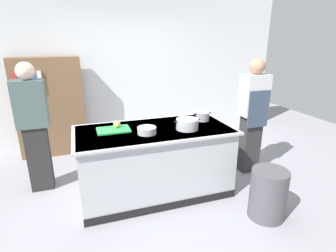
{
  "coord_description": "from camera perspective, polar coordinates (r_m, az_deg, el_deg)",
  "views": [
    {
      "loc": [
        -0.85,
        -3.05,
        1.98
      ],
      "look_at": [
        0.25,
        0.2,
        0.85
      ],
      "focal_mm": 28.37,
      "sensor_mm": 36.0,
      "label": 1
    }
  ],
  "objects": [
    {
      "name": "trash_bin",
      "position": [
        3.33,
        20.68,
        -13.49
      ],
      "size": [
        0.41,
        0.41,
        0.59
      ],
      "primitive_type": "cylinder",
      "color": "#4C4C51",
      "rests_on": "ground_plane"
    },
    {
      "name": "stock_pot",
      "position": [
        3.32,
        4.15,
        0.42
      ],
      "size": [
        0.34,
        0.28,
        0.13
      ],
      "color": "#B7BABF",
      "rests_on": "counter_island"
    },
    {
      "name": "ground_plane",
      "position": [
        3.73,
        -2.72,
        -13.81
      ],
      "size": [
        10.0,
        10.0,
        0.0
      ],
      "primitive_type": "plane",
      "color": "gray"
    },
    {
      "name": "sauce_pan",
      "position": [
        3.7,
        7.39,
        2.07
      ],
      "size": [
        0.26,
        0.19,
        0.12
      ],
      "color": "#99999E",
      "rests_on": "counter_island"
    },
    {
      "name": "back_wall",
      "position": [
        5.24,
        -9.55,
        12.75
      ],
      "size": [
        6.4,
        0.12,
        3.0
      ],
      "primitive_type": "cube",
      "color": "silver",
      "rests_on": "ground_plane"
    },
    {
      "name": "cutting_board",
      "position": [
        3.35,
        -11.64,
        -0.82
      ],
      "size": [
        0.4,
        0.28,
        0.02
      ],
      "primitive_type": "cube",
      "color": "green",
      "rests_on": "counter_island"
    },
    {
      "name": "mixing_bowl",
      "position": [
        3.17,
        -4.56,
        -0.95
      ],
      "size": [
        0.23,
        0.23,
        0.08
      ],
      "primitive_type": "cylinder",
      "color": "#B7BABF",
      "rests_on": "counter_island"
    },
    {
      "name": "person_chef",
      "position": [
        4.14,
        17.71,
        2.42
      ],
      "size": [
        0.38,
        0.25,
        1.72
      ],
      "rotation": [
        0.0,
        0.0,
        1.29
      ],
      "color": "#2F2F2F",
      "rests_on": "ground_plane"
    },
    {
      "name": "bookshelf",
      "position": [
        5.0,
        -23.89,
        3.63
      ],
      "size": [
        1.1,
        0.31,
        1.7
      ],
      "color": "brown",
      "rests_on": "ground_plane"
    },
    {
      "name": "onion",
      "position": [
        3.37,
        -10.9,
        0.36
      ],
      "size": [
        0.09,
        0.09,
        0.09
      ],
      "primitive_type": "sphere",
      "color": "tan",
      "rests_on": "cutting_board"
    },
    {
      "name": "counter_island",
      "position": [
        3.51,
        -2.84,
        -7.37
      ],
      "size": [
        1.98,
        0.98,
        0.9
      ],
      "color": "#B7BABF",
      "rests_on": "ground_plane"
    },
    {
      "name": "person_guest",
      "position": [
        3.85,
        -26.83,
        0.08
      ],
      "size": [
        0.38,
        0.24,
        1.72
      ],
      "rotation": [
        0.0,
        0.0,
        -1.83
      ],
      "color": "#272727",
      "rests_on": "ground_plane"
    }
  ]
}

